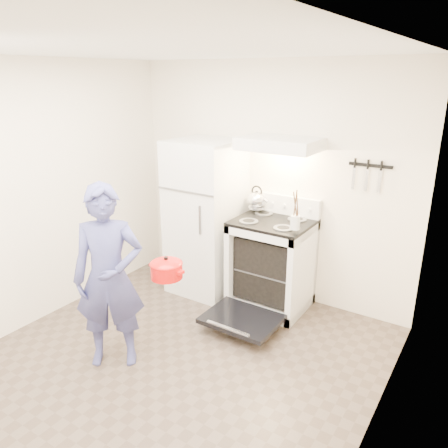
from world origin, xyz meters
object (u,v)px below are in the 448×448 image
at_px(stove_body, 271,265).
at_px(tea_kettle, 257,199).
at_px(refrigerator, 206,217).
at_px(dutch_oven, 166,271).
at_px(person, 109,278).

bearing_deg(stove_body, tea_kettle, 147.67).
bearing_deg(tea_kettle, stove_body, -32.33).
bearing_deg(refrigerator, dutch_oven, -69.88).
relative_size(tea_kettle, dutch_oven, 0.83).
bearing_deg(dutch_oven, stove_body, 73.05).
height_order(refrigerator, stove_body, refrigerator).
bearing_deg(refrigerator, person, -85.20).
bearing_deg(dutch_oven, tea_kettle, 86.90).
distance_m(refrigerator, person, 1.56).
bearing_deg(stove_body, refrigerator, -178.23).
height_order(tea_kettle, person, person).
relative_size(refrigerator, person, 1.09).
xyz_separation_m(refrigerator, stove_body, (0.81, 0.02, -0.39)).
height_order(stove_body, person, person).
bearing_deg(refrigerator, stove_body, 1.77).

